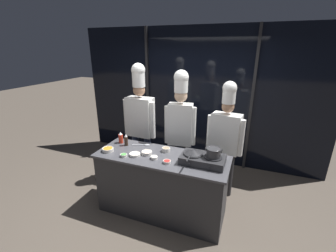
% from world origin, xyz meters
% --- Properties ---
extents(ground_plane, '(24.00, 24.00, 0.00)m').
position_xyz_m(ground_plane, '(0.00, 0.00, 0.00)').
color(ground_plane, brown).
extents(window_wall_back, '(4.96, 0.09, 2.70)m').
position_xyz_m(window_wall_back, '(0.00, 1.82, 1.35)').
color(window_wall_back, black).
rests_on(window_wall_back, ground_plane).
extents(demo_counter, '(1.83, 0.68, 0.91)m').
position_xyz_m(demo_counter, '(0.00, 0.00, 0.46)').
color(demo_counter, '#2D2D30').
rests_on(demo_counter, ground_plane).
extents(portable_stove, '(0.56, 0.35, 0.11)m').
position_xyz_m(portable_stove, '(0.57, 0.01, 0.97)').
color(portable_stove, '#28282B').
rests_on(portable_stove, demo_counter).
extents(frying_pan, '(0.25, 0.44, 0.05)m').
position_xyz_m(frying_pan, '(0.44, 0.01, 1.05)').
color(frying_pan, '#232326').
rests_on(frying_pan, portable_stove).
extents(stock_pot, '(0.21, 0.18, 0.12)m').
position_xyz_m(stock_pot, '(0.70, 0.01, 1.09)').
color(stock_pot, '#333335').
rests_on(stock_pot, portable_stove).
extents(squeeze_bottle_soy, '(0.05, 0.05, 0.18)m').
position_xyz_m(squeeze_bottle_soy, '(-0.62, 0.13, 1.00)').
color(squeeze_bottle_soy, '#332319').
rests_on(squeeze_bottle_soy, demo_counter).
extents(squeeze_bottle_chili, '(0.07, 0.07, 0.18)m').
position_xyz_m(squeeze_bottle_chili, '(-0.75, 0.19, 1.00)').
color(squeeze_bottle_chili, red).
rests_on(squeeze_bottle_chili, demo_counter).
extents(prep_bowl_mushrooms, '(0.12, 0.12, 0.06)m').
position_xyz_m(prep_bowl_mushrooms, '(0.01, 0.15, 0.95)').
color(prep_bowl_mushrooms, silver).
rests_on(prep_bowl_mushrooms, demo_counter).
extents(prep_bowl_chicken, '(0.15, 0.15, 0.04)m').
position_xyz_m(prep_bowl_chicken, '(-0.21, -0.02, 0.94)').
color(prep_bowl_chicken, silver).
rests_on(prep_bowl_chicken, demo_counter).
extents(prep_bowl_bell_pepper, '(0.10, 0.10, 0.04)m').
position_xyz_m(prep_bowl_bell_pepper, '(0.14, -0.16, 0.93)').
color(prep_bowl_bell_pepper, silver).
rests_on(prep_bowl_bell_pepper, demo_counter).
extents(prep_bowl_garlic, '(0.10, 0.10, 0.04)m').
position_xyz_m(prep_bowl_garlic, '(-0.06, -0.12, 0.94)').
color(prep_bowl_garlic, silver).
rests_on(prep_bowl_garlic, demo_counter).
extents(prep_bowl_scallions, '(0.09, 0.09, 0.04)m').
position_xyz_m(prep_bowl_scallions, '(-0.47, -0.20, 0.94)').
color(prep_bowl_scallions, silver).
rests_on(prep_bowl_scallions, demo_counter).
extents(prep_bowl_carrots, '(0.16, 0.16, 0.05)m').
position_xyz_m(prep_bowl_carrots, '(-0.76, -0.14, 0.94)').
color(prep_bowl_carrots, silver).
rests_on(prep_bowl_carrots, demo_counter).
extents(prep_bowl_onion, '(0.15, 0.15, 0.04)m').
position_xyz_m(prep_bowl_onion, '(-0.34, -0.12, 0.93)').
color(prep_bowl_onion, silver).
rests_on(prep_bowl_onion, demo_counter).
extents(serving_spoon_slotted, '(0.27, 0.12, 0.02)m').
position_xyz_m(serving_spoon_slotted, '(-0.37, 0.23, 0.92)').
color(serving_spoon_slotted, '#B2B5BA').
rests_on(serving_spoon_slotted, demo_counter).
extents(chef_head, '(0.60, 0.26, 2.07)m').
position_xyz_m(chef_head, '(-0.71, 0.74, 1.19)').
color(chef_head, '#2D3856').
rests_on(chef_head, ground_plane).
extents(chef_sous, '(0.49, 0.26, 2.00)m').
position_xyz_m(chef_sous, '(0.05, 0.66, 1.22)').
color(chef_sous, '#232326').
rests_on(chef_sous, ground_plane).
extents(chef_line, '(0.56, 0.28, 1.86)m').
position_xyz_m(chef_line, '(0.74, 0.77, 1.07)').
color(chef_line, '#232326').
rests_on(chef_line, ground_plane).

